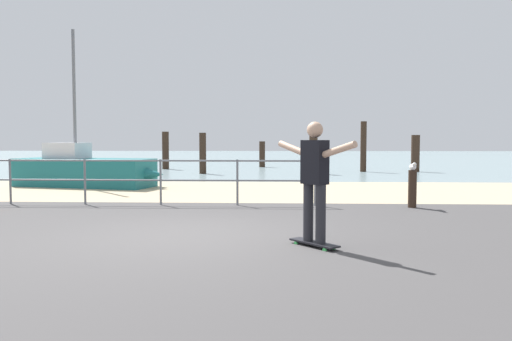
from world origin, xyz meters
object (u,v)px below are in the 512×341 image
(skateboard, at_px, (314,243))
(skateboarder, at_px, (315,174))
(bollard_short, at_px, (412,189))
(sailboat, at_px, (88,171))
(seagull, at_px, (413,167))

(skateboard, height_order, skateboarder, skateboarder)
(skateboard, height_order, bollard_short, bollard_short)
(sailboat, bearing_deg, skateboard, -53.38)
(bollard_short, bearing_deg, seagull, -95.41)
(skateboarder, bearing_deg, skateboard, -11.31)
(skateboard, bearing_deg, seagull, 59.77)
(bollard_short, bearing_deg, skateboarder, -120.14)
(skateboard, xyz_separation_m, bollard_short, (2.41, 4.15, 0.35))
(bollard_short, height_order, seagull, seagull)
(sailboat, xyz_separation_m, seagull, (8.88, -4.58, 0.39))
(seagull, bearing_deg, skateboard, -120.23)
(skateboarder, relative_size, seagull, 3.38)
(skateboard, relative_size, bollard_short, 0.88)
(sailboat, distance_m, skateboarder, 10.86)
(skateboarder, xyz_separation_m, seagull, (2.41, 4.13, -0.11))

